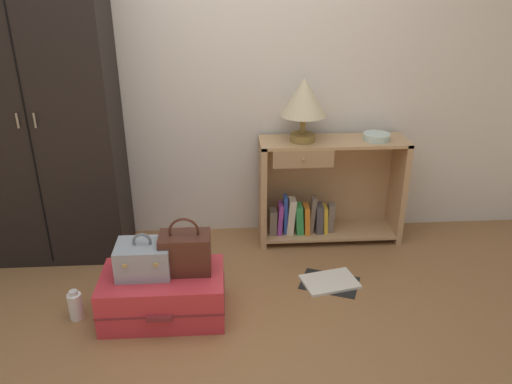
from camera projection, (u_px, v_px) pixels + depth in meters
name	position (u px, v px, depth m)	size (l,w,h in m)	color
ground_plane	(217.00, 362.00, 2.59)	(9.00, 9.00, 0.00)	olive
back_wall	(212.00, 55.00, 3.43)	(6.40, 0.10, 2.60)	silver
wardrobe	(39.00, 110.00, 3.21)	(0.95, 0.47, 2.03)	black
bookshelf	(324.00, 192.00, 3.65)	(1.02, 0.33, 0.76)	tan
table_lamp	(304.00, 99.00, 3.34)	(0.31, 0.31, 0.43)	olive
bowl	(377.00, 137.00, 3.47)	(0.18, 0.18, 0.05)	silver
suitcase_large	(164.00, 295.00, 2.89)	(0.70, 0.44, 0.27)	#D1333D
train_case	(144.00, 259.00, 2.82)	(0.30, 0.24, 0.25)	#8E99A3
handbag	(185.00, 252.00, 2.83)	(0.28, 0.18, 0.33)	#472319
bottle	(76.00, 306.00, 2.88)	(0.08, 0.08, 0.19)	white
open_book_on_floor	(330.00, 282.00, 3.23)	(0.42, 0.37, 0.02)	white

